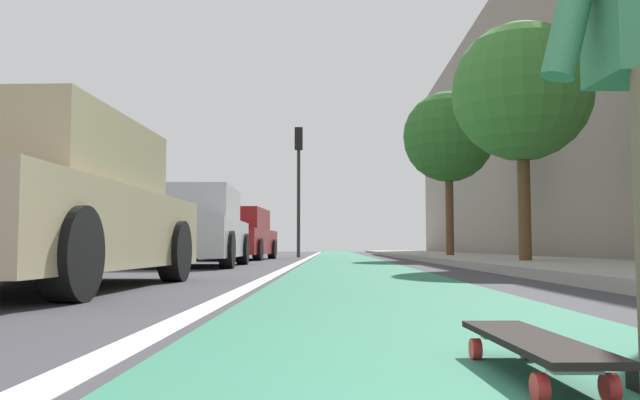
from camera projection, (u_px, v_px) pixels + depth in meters
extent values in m
plane|color=#38383D|center=(356.00, 270.00, 10.41)|extent=(80.00, 80.00, 0.00)
cube|color=#2D7256|center=(342.00, 257.00, 24.38)|extent=(56.00, 2.01, 0.00)
cube|color=silver|center=(307.00, 259.00, 20.41)|extent=(52.00, 0.16, 0.01)
cube|color=#9E9B93|center=(471.00, 258.00, 18.34)|extent=(52.00, 3.20, 0.13)
cube|color=gray|center=(526.00, 113.00, 22.62)|extent=(40.00, 1.20, 9.85)
cylinder|color=red|center=(475.00, 349.00, 2.19)|extent=(0.07, 0.03, 0.07)
cylinder|color=red|center=(527.00, 349.00, 2.19)|extent=(0.07, 0.03, 0.07)
cylinder|color=red|center=(540.00, 388.00, 1.59)|extent=(0.07, 0.03, 0.07)
cylinder|color=red|center=(610.00, 387.00, 1.59)|extent=(0.07, 0.03, 0.07)
cube|color=silver|center=(501.00, 334.00, 2.19)|extent=(0.06, 0.12, 0.02)
cube|color=silver|center=(574.00, 367.00, 1.59)|extent=(0.06, 0.12, 0.02)
cube|color=black|center=(532.00, 340.00, 1.89)|extent=(0.85, 0.23, 0.02)
cube|color=tan|center=(38.00, 228.00, 5.81)|extent=(4.34, 1.93, 0.70)
cube|color=tan|center=(32.00, 152.00, 5.70)|extent=(2.41, 1.73, 0.60)
cube|color=#4C606B|center=(86.00, 168.00, 6.88)|extent=(0.08, 1.61, 0.51)
cylinder|color=black|center=(16.00, 251.00, 7.16)|extent=(0.66, 0.24, 0.65)
cylinder|color=black|center=(175.00, 251.00, 7.09)|extent=(0.66, 0.24, 0.65)
cylinder|color=black|center=(71.00, 254.00, 4.43)|extent=(0.66, 0.24, 0.65)
cube|color=#B7B7BC|center=(191.00, 238.00, 12.55)|extent=(4.09, 1.92, 0.70)
cube|color=#B7B7BC|center=(190.00, 204.00, 12.45)|extent=(2.27, 1.72, 0.60)
cube|color=#4C606B|center=(200.00, 207.00, 13.56)|extent=(0.09, 1.59, 0.51)
cylinder|color=black|center=(160.00, 249.00, 13.77)|extent=(0.65, 0.24, 0.65)
cylinder|color=black|center=(243.00, 249.00, 13.80)|extent=(0.65, 0.24, 0.65)
cylinder|color=black|center=(127.00, 250.00, 11.28)|extent=(0.65, 0.24, 0.65)
cylinder|color=black|center=(227.00, 250.00, 11.30)|extent=(0.65, 0.24, 0.65)
cube|color=maroon|center=(236.00, 242.00, 19.10)|extent=(4.61, 2.05, 0.70)
cube|color=maroon|center=(235.00, 219.00, 19.00)|extent=(2.57, 1.81, 0.60)
cube|color=#4C606B|center=(243.00, 221.00, 20.24)|extent=(0.12, 1.62, 0.51)
cylinder|color=black|center=(216.00, 249.00, 20.54)|extent=(0.62, 0.25, 0.61)
cylinder|color=black|center=(272.00, 249.00, 20.43)|extent=(0.62, 0.25, 0.61)
cylinder|color=black|center=(193.00, 249.00, 17.74)|extent=(0.62, 0.25, 0.61)
cylinder|color=black|center=(258.00, 249.00, 17.63)|extent=(0.62, 0.25, 0.61)
cylinder|color=#2D2D2D|center=(299.00, 203.00, 23.46)|extent=(0.12, 0.12, 3.82)
cube|color=black|center=(299.00, 139.00, 23.62)|extent=(0.24, 0.28, 0.80)
sphere|color=red|center=(299.00, 132.00, 23.77)|extent=(0.16, 0.16, 0.16)
sphere|color=#392907|center=(299.00, 139.00, 23.75)|extent=(0.16, 0.16, 0.16)
sphere|color=black|center=(299.00, 146.00, 23.73)|extent=(0.16, 0.16, 0.16)
cylinder|color=brown|center=(524.00, 203.00, 11.93)|extent=(0.23, 0.23, 2.31)
sphere|color=#3D7F33|center=(522.00, 92.00, 12.07)|extent=(2.53, 2.53, 2.53)
cylinder|color=brown|center=(450.00, 214.00, 19.45)|extent=(0.23, 0.23, 2.69)
sphere|color=#2D6B28|center=(449.00, 137.00, 19.61)|extent=(2.69, 2.69, 2.69)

